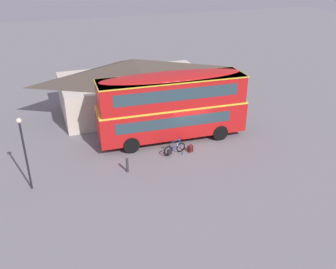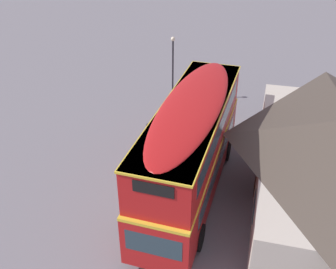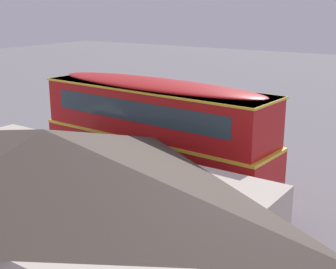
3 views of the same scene
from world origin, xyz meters
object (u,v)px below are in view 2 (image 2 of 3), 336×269
kerb_bollard (148,131)px  double_decker_bus (191,145)px  water_bottle_blue_sports (140,180)px  touring_bicycle (149,170)px  street_lamp (173,61)px  backpack_on_ground (140,185)px

kerb_bollard → double_decker_bus: bearing=37.7°
double_decker_bus → water_bottle_blue_sports: double_decker_bus is taller
touring_bicycle → water_bottle_blue_sports: 0.67m
double_decker_bus → touring_bicycle: bearing=-108.5°
water_bottle_blue_sports → kerb_bollard: bearing=-169.6°
touring_bicycle → street_lamp: size_ratio=0.39×
water_bottle_blue_sports → kerb_bollard: (-3.97, -0.73, 0.40)m
street_lamp → kerb_bollard: 5.93m
touring_bicycle → street_lamp: (-8.95, -0.80, 2.32)m
double_decker_bus → backpack_on_ground: (0.41, -2.29, -2.37)m
double_decker_bus → water_bottle_blue_sports: 3.56m
double_decker_bus → street_lamp: bearing=-162.8°
kerb_bollard → water_bottle_blue_sports: bearing=10.4°
touring_bicycle → street_lamp: bearing=-174.9°
water_bottle_blue_sports → double_decker_bus: bearing=85.5°
touring_bicycle → kerb_bollard: touring_bicycle is taller
double_decker_bus → street_lamp: (-9.68, -2.99, 0.05)m
water_bottle_blue_sports → backpack_on_ground: bearing=18.2°
double_decker_bus → touring_bicycle: (-0.73, -2.19, -2.27)m
backpack_on_ground → water_bottle_blue_sports: bearing=-161.8°
double_decker_bus → street_lamp: size_ratio=2.43×
water_bottle_blue_sports → kerb_bollard: kerb_bollard is taller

